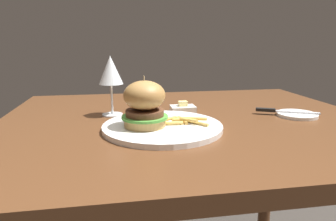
# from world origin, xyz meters

# --- Properties ---
(dining_table) EXTENTS (1.13, 0.93, 0.74)m
(dining_table) POSITION_xyz_m (0.00, 0.00, 0.65)
(dining_table) COLOR #56331C
(dining_table) RESTS_ON ground
(main_plate) EXTENTS (0.32, 0.32, 0.01)m
(main_plate) POSITION_xyz_m (-0.10, -0.11, 0.75)
(main_plate) COLOR white
(main_plate) RESTS_ON dining_table
(burger_sandwich) EXTENTS (0.12, 0.12, 0.13)m
(burger_sandwich) POSITION_xyz_m (-0.14, -0.12, 0.81)
(burger_sandwich) COLOR tan
(burger_sandwich) RESTS_ON main_plate
(fries_pile) EXTENTS (0.12, 0.09, 0.02)m
(fries_pile) POSITION_xyz_m (-0.04, -0.11, 0.76)
(fries_pile) COLOR #EABC5B
(fries_pile) RESTS_ON main_plate
(wine_glass) EXTENTS (0.08, 0.08, 0.19)m
(wine_glass) POSITION_xyz_m (-0.23, 0.07, 0.88)
(wine_glass) COLOR silver
(wine_glass) RESTS_ON dining_table
(bread_plate) EXTENTS (0.12, 0.12, 0.01)m
(bread_plate) POSITION_xyz_m (0.34, -0.04, 0.74)
(bread_plate) COLOR white
(bread_plate) RESTS_ON dining_table
(table_knife) EXTENTS (0.18, 0.09, 0.01)m
(table_knife) POSITION_xyz_m (0.30, -0.02, 0.75)
(table_knife) COLOR silver
(table_knife) RESTS_ON bread_plate
(butter_dish) EXTENTS (0.08, 0.06, 0.04)m
(butter_dish) POSITION_xyz_m (0.00, 0.08, 0.75)
(butter_dish) COLOR white
(butter_dish) RESTS_ON dining_table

